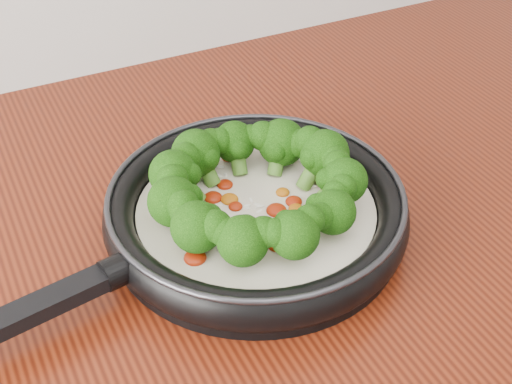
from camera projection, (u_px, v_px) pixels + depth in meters
name	position (u px, v px, depth m)	size (l,w,h in m)	color
skillet	(253.00, 206.00, 0.70)	(0.48, 0.34, 0.09)	black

